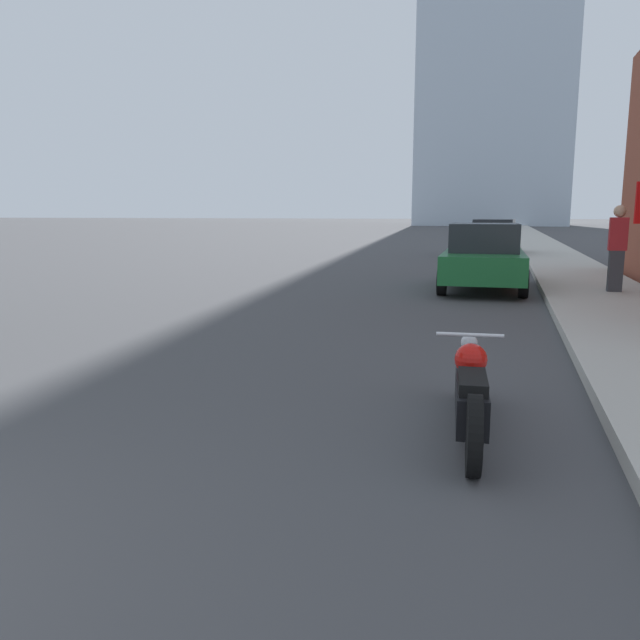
# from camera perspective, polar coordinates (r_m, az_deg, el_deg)

# --- Properties ---
(sidewalk) EXTENTS (2.34, 240.00, 0.15)m
(sidewalk) POSITION_cam_1_polar(r_m,az_deg,el_deg) (41.22, 19.21, 6.79)
(sidewalk) COLOR #B2ADA3
(sidewalk) RESTS_ON ground_plane
(motorcycle) EXTENTS (0.62, 2.30, 0.72)m
(motorcycle) POSITION_cam_1_polar(r_m,az_deg,el_deg) (5.38, 13.61, -6.36)
(motorcycle) COLOR black
(motorcycle) RESTS_ON ground_plane
(parked_car_green) EXTENTS (2.00, 4.40, 1.58)m
(parked_car_green) POSITION_cam_1_polar(r_m,az_deg,el_deg) (15.49, 14.73, 5.60)
(parked_car_green) COLOR #1E6B33
(parked_car_green) RESTS_ON ground_plane
(parked_car_black) EXTENTS (2.23, 4.23, 1.56)m
(parked_car_black) POSITION_cam_1_polar(r_m,az_deg,el_deg) (27.80, 15.61, 7.26)
(parked_car_black) COLOR black
(parked_car_black) RESTS_ON ground_plane
(pedestrian) EXTENTS (0.36, 0.26, 1.84)m
(pedestrian) POSITION_cam_1_polar(r_m,az_deg,el_deg) (14.83, 25.54, 6.06)
(pedestrian) COLOR #38383D
(pedestrian) RESTS_ON sidewalk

